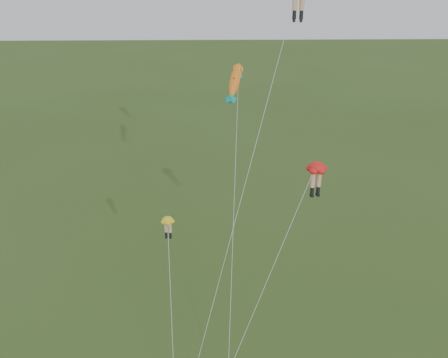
{
  "coord_description": "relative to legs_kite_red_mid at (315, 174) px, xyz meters",
  "views": [
    {
      "loc": [
        0.63,
        -26.63,
        25.65
      ],
      "look_at": [
        1.43,
        6.0,
        11.2
      ],
      "focal_mm": 40.0,
      "sensor_mm": 36.0,
      "label": 1
    }
  ],
  "objects": [
    {
      "name": "legs_kite_yellow",
      "position": [
        -9.55,
        0.47,
        -4.18
      ],
      "size": [
        1.25,
        7.53,
        9.76
      ],
      "rotation": [
        0.0,
        0.0,
        -0.16
      ],
      "color": "yellow",
      "rests_on": "ground"
    },
    {
      "name": "fish_kite",
      "position": [
        -4.76,
        7.88,
        4.11
      ],
      "size": [
        1.89,
        14.89,
        18.7
      ],
      "rotation": [
        0.67,
        0.0,
        -0.27
      ],
      "color": "gold",
      "rests_on": "ground"
    },
    {
      "name": "legs_kite_red_mid",
      "position": [
        0.0,
        0.0,
        0.0
      ],
      "size": [
        7.44,
        6.91,
        13.91
      ],
      "rotation": [
        0.0,
        0.0,
        0.24
      ],
      "color": "red",
      "rests_on": "ground"
    }
  ]
}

